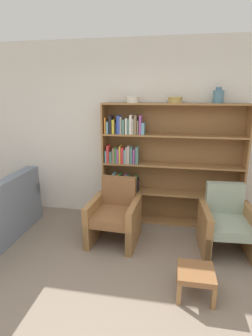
{
  "coord_description": "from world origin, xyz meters",
  "views": [
    {
      "loc": [
        0.45,
        -1.57,
        1.94
      ],
      "look_at": [
        -0.19,
        1.94,
        0.95
      ],
      "focal_mm": 28.0,
      "sensor_mm": 36.0,
      "label": 1
    }
  ],
  "objects_px": {
    "bookshelf": "(156,165)",
    "vase_tall": "(218,96)",
    "armchair_cushioned": "(227,223)",
    "bowl_terracotta": "(132,99)",
    "footstool": "(196,275)",
    "armchair_leather": "(115,214)",
    "bowl_slate": "(175,99)"
  },
  "relations": [
    {
      "from": "bowl_terracotta",
      "to": "vase_tall",
      "type": "distance_m",
      "value": 1.19
    },
    {
      "from": "bowl_slate",
      "to": "armchair_leather",
      "type": "distance_m",
      "value": 1.81
    },
    {
      "from": "bookshelf",
      "to": "footstool",
      "type": "height_order",
      "value": "bookshelf"
    },
    {
      "from": "bookshelf",
      "to": "armchair_cushioned",
      "type": "bearing_deg",
      "value": -35.78
    },
    {
      "from": "armchair_cushioned",
      "to": "bowl_slate",
      "type": "bearing_deg",
      "value": -46.37
    },
    {
      "from": "bookshelf",
      "to": "armchair_cushioned",
      "type": "xyz_separation_m",
      "value": [
        0.95,
        -0.69,
        -0.54
      ]
    },
    {
      "from": "bowl_terracotta",
      "to": "armchair_leather",
      "type": "height_order",
      "value": "bowl_terracotta"
    },
    {
      "from": "bookshelf",
      "to": "footstool",
      "type": "bearing_deg",
      "value": -71.96
    },
    {
      "from": "bowl_terracotta",
      "to": "vase_tall",
      "type": "height_order",
      "value": "vase_tall"
    },
    {
      "from": "armchair_leather",
      "to": "bowl_slate",
      "type": "bearing_deg",
      "value": -134.34
    },
    {
      "from": "vase_tall",
      "to": "armchair_cushioned",
      "type": "bearing_deg",
      "value": -78.0
    },
    {
      "from": "vase_tall",
      "to": "armchair_cushioned",
      "type": "xyz_separation_m",
      "value": [
        0.14,
        -0.67,
        -1.56
      ]
    },
    {
      "from": "vase_tall",
      "to": "armchair_leather",
      "type": "relative_size",
      "value": 0.26
    },
    {
      "from": "vase_tall",
      "to": "armchair_cushioned",
      "type": "height_order",
      "value": "vase_tall"
    },
    {
      "from": "vase_tall",
      "to": "bookshelf",
      "type": "bearing_deg",
      "value": 178.87
    },
    {
      "from": "bookshelf",
      "to": "bowl_slate",
      "type": "relative_size",
      "value": 9.98
    },
    {
      "from": "bookshelf",
      "to": "armchair_leather",
      "type": "relative_size",
      "value": 2.5
    },
    {
      "from": "bowl_slate",
      "to": "footstool",
      "type": "distance_m",
      "value": 2.3
    },
    {
      "from": "bookshelf",
      "to": "armchair_leather",
      "type": "bearing_deg",
      "value": -126.23
    },
    {
      "from": "bookshelf",
      "to": "vase_tall",
      "type": "xyz_separation_m",
      "value": [
        0.81,
        -0.02,
        1.02
      ]
    },
    {
      "from": "bowl_slate",
      "to": "footstool",
      "type": "bearing_deg",
      "value": -79.78
    },
    {
      "from": "bookshelf",
      "to": "vase_tall",
      "type": "distance_m",
      "value": 1.3
    },
    {
      "from": "armchair_cushioned",
      "to": "bowl_terracotta",
      "type": "bearing_deg",
      "value": -30.12
    },
    {
      "from": "vase_tall",
      "to": "footstool",
      "type": "bearing_deg",
      "value": -100.56
    },
    {
      "from": "bookshelf",
      "to": "bowl_terracotta",
      "type": "relative_size",
      "value": 10.85
    },
    {
      "from": "armchair_cushioned",
      "to": "footstool",
      "type": "relative_size",
      "value": 2.33
    },
    {
      "from": "armchair_leather",
      "to": "armchair_cushioned",
      "type": "height_order",
      "value": "same"
    },
    {
      "from": "bowl_terracotta",
      "to": "armchair_cushioned",
      "type": "relative_size",
      "value": 0.23
    },
    {
      "from": "vase_tall",
      "to": "armchair_leather",
      "type": "bearing_deg",
      "value": -152.95
    },
    {
      "from": "bowl_slate",
      "to": "vase_tall",
      "type": "bearing_deg",
      "value": -0.0
    },
    {
      "from": "bookshelf",
      "to": "bowl_terracotta",
      "type": "distance_m",
      "value": 1.05
    },
    {
      "from": "bowl_slate",
      "to": "vase_tall",
      "type": "xyz_separation_m",
      "value": [
        0.58,
        -0.0,
        0.04
      ]
    }
  ]
}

